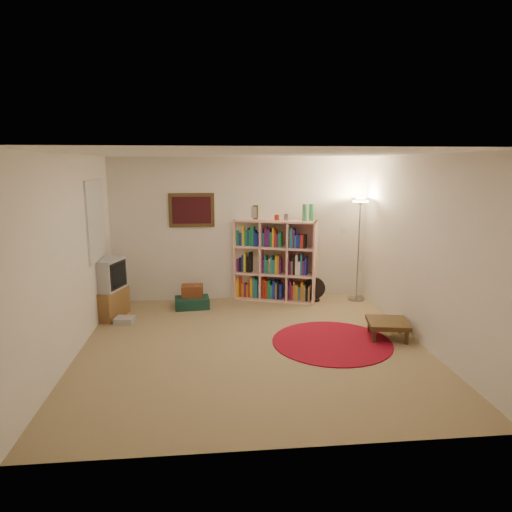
{
  "coord_description": "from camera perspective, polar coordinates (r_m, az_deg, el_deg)",
  "views": [
    {
      "loc": [
        -0.53,
        -5.68,
        2.36
      ],
      "look_at": [
        0.1,
        0.6,
        1.1
      ],
      "focal_mm": 32.0,
      "sensor_mm": 36.0,
      "label": 1
    }
  ],
  "objects": [
    {
      "name": "floor_lamp",
      "position": [
        8.07,
        12.86,
        4.92
      ],
      "size": [
        0.4,
        0.4,
        1.81
      ],
      "rotation": [
        0.0,
        0.0,
        0.17
      ],
      "color": "gray",
      "rests_on": "ground"
    },
    {
      "name": "red_rug",
      "position": [
        6.37,
        9.47,
        -10.56
      ],
      "size": [
        1.62,
        1.62,
        0.01
      ],
      "color": "maroon",
      "rests_on": "ground"
    },
    {
      "name": "floor_fan",
      "position": [
        8.11,
        7.32,
        -4.15
      ],
      "size": [
        0.38,
        0.22,
        0.42
      ],
      "rotation": [
        0.0,
        0.0,
        -0.12
      ],
      "color": "black",
      "rests_on": "ground"
    },
    {
      "name": "suitcase",
      "position": [
        7.77,
        -8.0,
        -5.79
      ],
      "size": [
        0.59,
        0.41,
        0.18
      ],
      "rotation": [
        0.0,
        0.0,
        0.09
      ],
      "color": "#13362C",
      "rests_on": "ground"
    },
    {
      "name": "bookshelf",
      "position": [
        8.05,
        2.29,
        -0.68
      ],
      "size": [
        1.48,
        0.87,
        1.71
      ],
      "rotation": [
        0.0,
        0.0,
        -0.35
      ],
      "color": "#FFB8AA",
      "rests_on": "ground"
    },
    {
      "name": "wicker_basket",
      "position": [
        7.77,
        -7.97,
        -4.34
      ],
      "size": [
        0.36,
        0.26,
        0.2
      ],
      "rotation": [
        0.0,
        0.0,
        -0.03
      ],
      "color": "#612C18",
      "rests_on": "suitcase"
    },
    {
      "name": "paper_towel",
      "position": [
        8.22,
        0.6,
        -4.44
      ],
      "size": [
        0.14,
        0.14,
        0.26
      ],
      "rotation": [
        0.0,
        0.0,
        -0.16
      ],
      "color": "silver",
      "rests_on": "ground"
    },
    {
      "name": "tv_stand",
      "position": [
        7.52,
        -18.2,
        -3.96
      ],
      "size": [
        0.63,
        0.75,
        0.94
      ],
      "rotation": [
        0.0,
        0.0,
        -0.32
      ],
      "color": "brown",
      "rests_on": "ground"
    },
    {
      "name": "dvd_box",
      "position": [
        7.27,
        -16.09,
        -7.72
      ],
      "size": [
        0.31,
        0.28,
        0.09
      ],
      "rotation": [
        0.0,
        0.0,
        -0.16
      ],
      "color": "#B5B4B9",
      "rests_on": "ground"
    },
    {
      "name": "side_table",
      "position": [
        6.63,
        16.15,
        -8.12
      ],
      "size": [
        0.63,
        0.63,
        0.25
      ],
      "rotation": [
        0.0,
        0.0,
        -0.19
      ],
      "color": "#3D2B15",
      "rests_on": "ground"
    },
    {
      "name": "room",
      "position": [
        5.85,
        -0.97,
        0.45
      ],
      "size": [
        4.54,
        4.54,
        2.54
      ],
      "color": "#957E57",
      "rests_on": "ground"
    }
  ]
}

